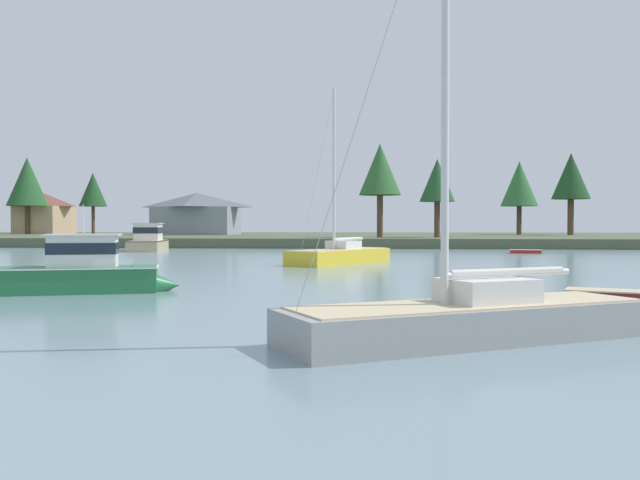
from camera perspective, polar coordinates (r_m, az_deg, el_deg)
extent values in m
cube|color=#4C563D|center=(102.92, 1.44, 0.16)|extent=(183.36, 59.62, 1.08)
cube|color=tan|center=(69.99, -14.25, -0.68)|extent=(4.35, 8.42, 1.60)
cone|color=tan|center=(73.95, -13.75, -0.57)|extent=(3.03, 2.69, 2.67)
cube|color=black|center=(69.97, -14.26, -0.05)|extent=(4.49, 8.60, 0.05)
cube|color=silver|center=(69.98, -14.26, 0.66)|extent=(2.93, 3.69, 1.68)
cube|color=#19232D|center=(69.98, -14.26, 0.80)|extent=(2.98, 3.76, 0.60)
cube|color=beige|center=(69.98, -14.26, 1.37)|extent=(3.37, 4.15, 0.06)
cylinder|color=silver|center=(69.98, -14.26, 2.03)|extent=(0.03, 0.03, 1.56)
cube|color=#236B3D|center=(27.76, -20.21, -3.72)|extent=(6.72, 3.84, 1.54)
cone|color=#236B3D|center=(27.50, -13.56, -3.73)|extent=(2.25, 2.25, 1.79)
cube|color=silver|center=(27.70, -20.22, -2.20)|extent=(6.86, 3.96, 0.05)
cube|color=silver|center=(27.61, -19.28, -0.90)|extent=(2.84, 2.27, 1.20)
cube|color=#19232D|center=(27.61, -19.28, -0.65)|extent=(2.90, 2.31, 0.43)
cube|color=beige|center=(27.60, -19.29, 0.41)|extent=(3.20, 2.60, 0.06)
cylinder|color=silver|center=(27.60, -19.29, 1.65)|extent=(0.03, 0.03, 1.14)
cube|color=gold|center=(45.48, 1.68, -1.81)|extent=(6.75, 9.23, 1.59)
cube|color=#CCB78E|center=(45.44, 1.68, -0.78)|extent=(6.21, 8.60, 0.04)
cube|color=silver|center=(45.82, 1.99, -0.40)|extent=(2.45, 2.57, 0.55)
cylinder|color=silver|center=(44.96, 1.18, 6.02)|extent=(0.18, 0.18, 10.66)
cylinder|color=silver|center=(46.35, 2.42, 0.08)|extent=(1.91, 3.25, 0.15)
cylinder|color=silver|center=(46.34, 2.42, 0.14)|extent=(1.72, 2.93, 0.14)
cylinder|color=#999999|center=(43.45, -0.15, 6.15)|extent=(1.80, 3.20, 10.61)
cube|color=#B2231E|center=(64.60, 16.92, -0.99)|extent=(2.87, 1.54, 0.43)
cube|color=#C6B289|center=(64.59, 16.92, -0.79)|extent=(3.00, 1.64, 0.05)
cube|color=tan|center=(64.59, 16.92, -0.83)|extent=(0.24, 0.95, 0.03)
cube|color=maroon|center=(25.53, 23.68, -4.46)|extent=(3.40, 2.24, 0.47)
cube|color=#C6B289|center=(25.51, 23.69, -3.94)|extent=(3.56, 2.38, 0.05)
cube|color=tan|center=(25.51, 23.68, -4.03)|extent=(0.45, 1.03, 0.03)
cube|color=gray|center=(15.81, 12.55, -7.81)|extent=(8.93, 6.47, 1.39)
cube|color=#CCB78E|center=(15.71, 12.56, -5.24)|extent=(8.32, 5.95, 0.04)
cube|color=silver|center=(15.95, 13.85, -4.12)|extent=(2.46, 2.31, 0.53)
cylinder|color=silver|center=(15.54, 10.50, 13.41)|extent=(0.18, 0.18, 10.05)
cylinder|color=silver|center=(16.31, 15.58, -2.72)|extent=(3.16, 1.86, 0.14)
cylinder|color=silver|center=(16.30, 15.59, -2.54)|extent=(2.85, 1.69, 0.14)
cylinder|color=#999999|center=(14.63, 4.58, 14.09)|extent=(3.12, 1.76, 10.01)
cylinder|color=brown|center=(81.38, 9.83, 2.64)|extent=(0.69, 0.69, 6.90)
cone|color=#235128|center=(81.53, 9.84, 4.99)|extent=(4.15, 4.15, 5.07)
cylinder|color=brown|center=(107.28, 16.41, 2.35)|extent=(0.75, 0.75, 7.15)
cone|color=#336B38|center=(107.44, 16.42, 4.57)|extent=(5.57, 5.57, 6.81)
cylinder|color=brown|center=(118.01, -23.39, 2.28)|extent=(0.81, 0.81, 7.48)
cone|color=#235128|center=(118.18, -23.41, 4.53)|extent=(6.34, 6.34, 7.75)
cylinder|color=brown|center=(101.04, -18.54, 2.26)|extent=(0.47, 0.47, 6.65)
cone|color=#1E4723|center=(101.14, -18.55, 4.04)|extent=(3.87, 3.87, 4.73)
cylinder|color=brown|center=(81.59, 5.07, 3.12)|extent=(0.73, 0.73, 8.24)
cone|color=#2D602D|center=(81.82, 5.07, 5.95)|extent=(5.04, 5.04, 6.17)
cylinder|color=brown|center=(104.72, 20.34, 2.72)|extent=(0.89, 0.89, 8.52)
cone|color=#1E4723|center=(104.92, 20.36, 5.08)|extent=(5.45, 5.45, 6.67)
cube|color=gray|center=(105.82, -10.30, 1.59)|extent=(11.71, 9.78, 4.18)
pyramid|color=#565B66|center=(105.89, -10.31, 3.32)|extent=(12.65, 10.57, 2.21)
cube|color=tan|center=(121.59, -22.14, 1.57)|extent=(7.02, 8.58, 4.55)
pyramid|color=brown|center=(121.65, -22.15, 3.14)|extent=(7.58, 9.27, 2.12)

